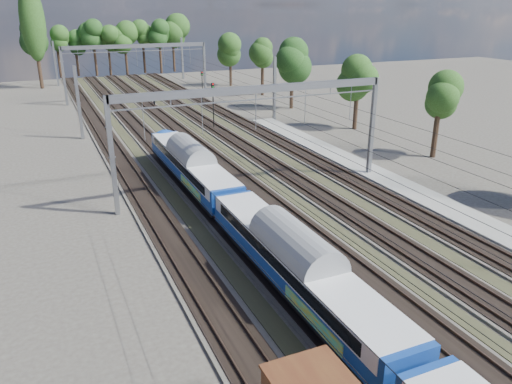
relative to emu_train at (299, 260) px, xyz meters
name	(u,v)px	position (x,y,z in m)	size (l,w,h in m)	color
track_bed	(201,148)	(4.50, 30.86, -2.23)	(21.00, 130.00, 0.34)	#47423A
platform	(451,210)	(16.50, 5.86, -2.18)	(3.00, 70.00, 0.30)	gray
catenary	(182,81)	(4.83, 38.54, 4.07)	(25.65, 130.00, 9.00)	gray
tree_belt	(144,43)	(9.23, 80.29, 5.72)	(39.83, 99.47, 12.36)	black
poplar	(33,23)	(-10.00, 83.86, 9.55)	(4.40, 4.40, 19.04)	black
emu_train	(299,260)	(0.00, 0.00, 0.00)	(2.71, 57.46, 3.97)	black
worker	(154,100)	(5.54, 57.72, -1.48)	(0.62, 0.41, 1.71)	black
signal_near	(213,100)	(9.07, 39.62, 1.33)	(0.36, 0.33, 5.79)	black
signal_far	(202,84)	(12.84, 55.63, 0.95)	(0.34, 0.31, 5.20)	black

